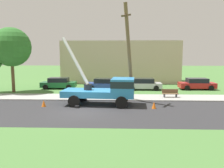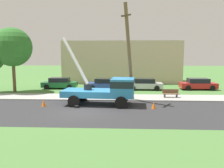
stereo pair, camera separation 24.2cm
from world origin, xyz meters
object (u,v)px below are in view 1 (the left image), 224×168
(utility_truck, at_px, (108,89))
(parked_sedan_green, at_px, (59,83))
(traffic_cone_behind, at_px, (44,103))
(traffic_cone_curbside, at_px, (124,99))
(parked_sedan_red, at_px, (197,84))
(park_bench, at_px, (170,94))
(parked_sedan_blue, at_px, (105,84))
(parked_sedan_silver, at_px, (144,84))
(traffic_cone_ahead, at_px, (154,105))
(leaning_utility_pole, at_px, (129,53))
(roadside_tree_near, at_px, (11,47))

(utility_truck, xyz_separation_m, parked_sedan_green, (-6.85, 9.24, -0.70))
(traffic_cone_behind, relative_size, traffic_cone_curbside, 1.00)
(parked_sedan_red, relative_size, park_bench, 2.75)
(parked_sedan_green, relative_size, parked_sedan_blue, 0.99)
(parked_sedan_silver, xyz_separation_m, park_bench, (2.14, -5.41, -0.25))
(traffic_cone_ahead, bearing_deg, leaning_utility_pole, 127.47)
(traffic_cone_ahead, xyz_separation_m, parked_sedan_green, (-10.67, 10.49, 0.43))
(utility_truck, bearing_deg, traffic_cone_curbside, 42.92)
(utility_truck, relative_size, leaning_utility_pole, 0.76)
(parked_sedan_silver, height_order, roadside_tree_near, roadside_tree_near)
(utility_truck, height_order, parked_sedan_blue, utility_truck)
(parked_sedan_silver, distance_m, parked_sedan_red, 6.75)
(parked_sedan_silver, distance_m, roadside_tree_near, 16.22)
(leaning_utility_pole, height_order, park_bench, leaning_utility_pole)
(traffic_cone_behind, distance_m, traffic_cone_curbside, 7.21)
(leaning_utility_pole, relative_size, traffic_cone_behind, 15.82)
(parked_sedan_green, bearing_deg, parked_sedan_red, -0.23)
(parked_sedan_green, bearing_deg, traffic_cone_behind, -81.92)
(utility_truck, relative_size, traffic_cone_ahead, 12.03)
(traffic_cone_curbside, height_order, parked_sedan_blue, parked_sedan_blue)
(parked_sedan_blue, bearing_deg, traffic_cone_behind, -115.86)
(utility_truck, relative_size, park_bench, 4.21)
(parked_sedan_green, relative_size, roadside_tree_near, 0.60)
(parked_sedan_red, xyz_separation_m, park_bench, (-4.60, -5.85, -0.25))
(traffic_cone_curbside, height_order, parked_sedan_silver, parked_sedan_silver)
(utility_truck, height_order, leaning_utility_pole, leaning_utility_pole)
(parked_sedan_silver, bearing_deg, traffic_cone_behind, -134.37)
(traffic_cone_curbside, distance_m, roadside_tree_near, 14.69)
(park_bench, bearing_deg, traffic_cone_behind, -160.00)
(leaning_utility_pole, bearing_deg, traffic_cone_ahead, -52.53)
(traffic_cone_behind, relative_size, parked_sedan_red, 0.13)
(leaning_utility_pole, relative_size, parked_sedan_blue, 1.97)
(parked_sedan_green, xyz_separation_m, parked_sedan_red, (17.57, -0.07, 0.00))
(traffic_cone_behind, distance_m, parked_sedan_green, 10.22)
(leaning_utility_pole, height_order, traffic_cone_behind, leaning_utility_pole)
(utility_truck, distance_m, parked_sedan_silver, 9.61)
(parked_sedan_green, distance_m, roadside_tree_near, 7.02)
(traffic_cone_curbside, relative_size, parked_sedan_silver, 0.13)
(traffic_cone_ahead, bearing_deg, park_bench, 63.27)
(traffic_cone_curbside, relative_size, roadside_tree_near, 0.08)
(traffic_cone_behind, distance_m, parked_sedan_silver, 13.44)
(leaning_utility_pole, xyz_separation_m, traffic_cone_curbside, (-0.40, 0.01, -4.28))
(leaning_utility_pole, bearing_deg, roadside_tree_near, 159.07)
(leaning_utility_pole, bearing_deg, traffic_cone_curbside, 178.30)
(traffic_cone_curbside, height_order, roadside_tree_near, roadside_tree_near)
(traffic_cone_ahead, xyz_separation_m, parked_sedan_red, (6.90, 10.41, 0.43))
(leaning_utility_pole, bearing_deg, utility_truck, -144.20)
(traffic_cone_curbside, relative_size, parked_sedan_red, 0.13)
(parked_sedan_green, xyz_separation_m, park_bench, (12.97, -5.92, -0.25))
(traffic_cone_ahead, height_order, traffic_cone_curbside, same)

